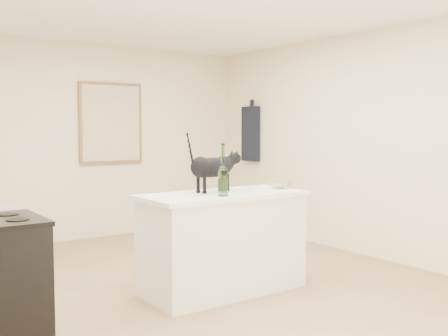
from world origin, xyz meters
The scene contains 12 objects.
floor centered at (0.00, 0.00, 0.00)m, with size 5.50×5.50×0.00m, color #977B50.
ceiling centered at (0.00, 0.00, 2.60)m, with size 5.50×5.50×0.00m, color white.
wall_back centered at (0.00, 2.75, 1.30)m, with size 4.50×4.50×0.00m, color beige.
wall_right centered at (2.25, 0.00, 1.30)m, with size 5.50×5.50×0.00m, color beige.
island_base centered at (0.10, -0.20, 0.43)m, with size 1.44×0.67×0.86m, color white.
island_top centered at (0.10, -0.20, 0.88)m, with size 1.50×0.70×0.04m, color white.
artwork_frame centered at (0.30, 2.72, 1.55)m, with size 0.90×0.03×1.10m, color brown.
artwork_canvas centered at (0.30, 2.70, 1.55)m, with size 0.82×0.00×1.02m, color beige.
hanging_garment centered at (2.19, 2.05, 1.40)m, with size 0.08×0.34×0.80m, color black.
black_cat centered at (0.06, -0.09, 1.10)m, with size 0.58×0.17×0.40m, color black, non-canonical shape.
wine_bottle centered at (-0.02, -0.38, 1.10)m, with size 0.09×0.09×0.40m, color #2B5120.
glass_bowl centered at (0.73, -0.26, 0.93)m, with size 0.21×0.21×0.05m, color white.
Camera 1 is at (-2.64, -4.08, 1.48)m, focal length 42.59 mm.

